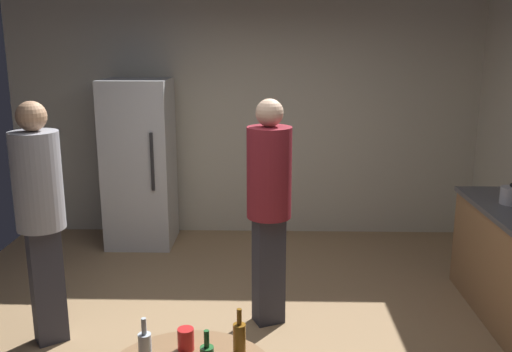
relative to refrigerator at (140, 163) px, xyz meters
name	(u,v)px	position (x,y,z in m)	size (l,w,h in m)	color
wall_back	(246,117)	(1.13, 0.43, 0.45)	(5.32, 0.06, 2.70)	beige
refrigerator	(140,163)	(0.00, 0.00, 0.00)	(0.70, 0.68, 1.80)	silver
kettle	(511,195)	(3.36, -1.46, 0.07)	(0.24, 0.17, 0.18)	#B2B2B7
beer_bottle_amber	(239,337)	(1.26, -3.46, -0.08)	(0.06, 0.06, 0.23)	#8C5919
beer_bottle_clear	(145,347)	(0.83, -3.56, -0.08)	(0.06, 0.06, 0.23)	silver
plastic_cup_red	(186,339)	(1.00, -3.44, -0.11)	(0.08, 0.08, 0.11)	red
person_in_gray_shirt	(40,205)	(-0.23, -2.10, 0.16)	(0.47, 0.47, 1.80)	#2D2D38
person_in_maroon_shirt	(269,195)	(1.40, -1.77, 0.15)	(0.45, 0.45, 1.78)	#2D2D38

